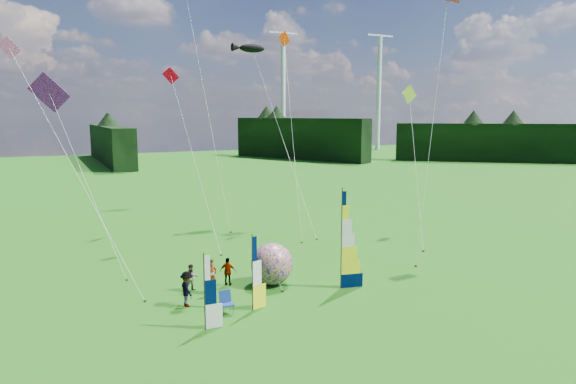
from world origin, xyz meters
name	(u,v)px	position (x,y,z in m)	size (l,w,h in m)	color
ground	(342,314)	(0.00, 0.00, 0.00)	(220.00, 220.00, 0.00)	#26650F
treeline_ring	(344,233)	(0.00, 0.00, 4.00)	(210.00, 210.00, 8.00)	black
turbine_left	(379,93)	(70.00, 95.00, 15.00)	(8.00, 1.20, 30.00)	silver
turbine_right	(283,93)	(45.00, 102.00, 15.00)	(8.00, 1.20, 30.00)	silver
feather_banner_main	(341,241)	(1.86, 3.19, 2.73)	(1.47, 0.10, 5.46)	#000C36
side_banner_left	(252,274)	(-3.75, 2.31, 1.86)	(1.03, 0.10, 3.72)	#FFF412
side_banner_far	(205,293)	(-6.51, 1.14, 1.71)	(1.01, 0.10, 3.42)	white
bol_inflatable	(272,264)	(-1.29, 5.49, 1.19)	(2.39, 2.39, 2.39)	#0B009A
spectator_a	(212,276)	(-4.81, 5.54, 0.95)	(0.69, 0.45, 1.89)	#66594C
spectator_b	(192,278)	(-5.68, 6.40, 0.75)	(0.73, 0.36, 1.49)	#66594C
spectator_c	(187,289)	(-6.50, 4.28, 0.90)	(1.16, 0.43, 1.80)	#66594C
spectator_d	(228,272)	(-3.59, 6.42, 0.80)	(0.93, 0.38, 1.59)	#66594C
camp_chair	(227,303)	(-5.02, 2.49, 0.55)	(0.64, 0.64, 1.11)	navy
kite_whale	(281,127)	(5.75, 19.22, 8.52)	(3.52, 14.54, 17.04)	black
kite_rainbow_delta	(86,167)	(-10.30, 12.36, 6.47)	(7.41, 9.33, 12.94)	red
kite_parafoil	(433,113)	(11.16, 6.85, 9.66)	(9.10, 7.88, 19.31)	red
small_kite_red	(195,154)	(-2.74, 15.76, 6.73)	(3.56, 8.74, 13.47)	red
small_kite_orange	(292,126)	(5.98, 17.64, 8.65)	(5.17, 11.35, 17.29)	#DD3100
small_kite_yellow	(416,157)	(13.44, 11.14, 6.28)	(7.26, 10.49, 12.55)	#E0F43B
small_kite_pink	(75,163)	(-11.08, 8.86, 7.05)	(7.46, 8.04, 14.09)	#F650AC
small_kite_green	(206,95)	(0.46, 23.22, 11.21)	(3.34, 11.60, 22.42)	green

